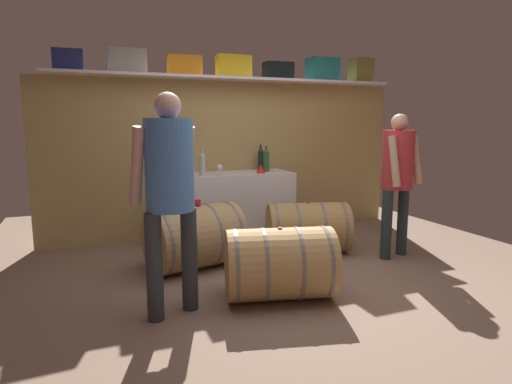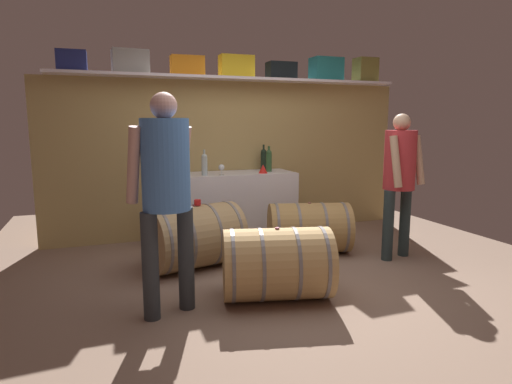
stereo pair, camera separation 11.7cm
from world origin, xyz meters
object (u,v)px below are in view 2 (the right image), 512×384
toolcase_orange (187,66)px  toolcase_teal (326,69)px  wine_barrel_near (195,236)px  visitor_tasting (400,171)px  toolcase_grey (130,62)px  toolcase_black (281,71)px  winemaker_pouring (166,181)px  wine_bottle_dark (264,159)px  toolcase_olive (365,70)px  wine_barrel_flank (277,264)px  work_cabinet (233,206)px  toolcase_navy (72,61)px  wine_bottle_green (269,160)px  wine_bottle_clear (204,164)px  wine_glass (221,168)px  red_funnel (263,169)px  wine_barrel_far (309,228)px  toolcase_yellow (236,66)px  tasting_cup (197,202)px

toolcase_orange → toolcase_teal: toolcase_teal is taller
wine_barrel_near → visitor_tasting: bearing=-25.8°
toolcase_grey → toolcase_teal: 2.51m
toolcase_grey → toolcase_black: bearing=-4.1°
winemaker_pouring → wine_bottle_dark: bearing=33.4°
toolcase_olive → wine_barrel_flank: size_ratio=0.33×
toolcase_teal → work_cabinet: toolcase_teal is taller
toolcase_black → toolcase_navy: bearing=-178.8°
toolcase_navy → toolcase_olive: 3.74m
wine_bottle_green → winemaker_pouring: bearing=-129.8°
toolcase_black → toolcase_grey: bearing=-178.8°
wine_bottle_clear → visitor_tasting: size_ratio=0.19×
toolcase_orange → wine_glass: toolcase_orange is taller
work_cabinet → wine_bottle_green: size_ratio=4.70×
red_funnel → wine_barrel_far: bearing=-65.8°
toolcase_olive → wine_barrel_flank: toolcase_olive is taller
toolcase_orange → visitor_tasting: size_ratio=0.25×
wine_bottle_green → wine_barrel_far: (0.17, -0.81, -0.70)m
toolcase_black → wine_bottle_dark: 1.15m
toolcase_orange → wine_bottle_clear: bearing=-70.5°
work_cabinet → visitor_tasting: bearing=-42.5°
toolcase_yellow → work_cabinet: (-0.12, -0.21, -1.71)m
toolcase_orange → wine_barrel_far: (1.13, -1.03, -1.83)m
toolcase_teal → wine_barrel_flank: (-1.57, -2.11, -1.85)m
wine_barrel_flank → toolcase_olive: bearing=57.6°
wine_bottle_green → winemaker_pouring: (-1.55, -1.86, 0.04)m
toolcase_yellow → red_funnel: toolcase_yellow is taller
wine_glass → red_funnel: (0.53, 0.03, -0.03)m
wine_bottle_dark → red_funnel: wine_bottle_dark is taller
wine_bottle_green → wine_bottle_dark: size_ratio=0.98×
wine_bottle_clear → wine_bottle_green: bearing=7.6°
wine_bottle_green → wine_glass: (-0.66, -0.18, -0.06)m
work_cabinet → wine_bottle_clear: bearing=-161.3°
toolcase_orange → wine_barrel_near: toolcase_orange is taller
winemaker_pouring → wine_barrel_flank: bearing=-21.4°
work_cabinet → wine_bottle_green: wine_bottle_green is taller
wine_bottle_dark → wine_barrel_near: (-1.15, -1.09, -0.66)m
tasting_cup → toolcase_teal: bearing=28.6°
toolcase_orange → red_funnel: toolcase_orange is taller
toolcase_navy → toolcase_olive: toolcase_olive is taller
wine_barrel_far → wine_bottle_clear: bearing=160.7°
toolcase_grey → toolcase_black: toolcase_grey is taller
toolcase_yellow → tasting_cup: 1.98m
toolcase_navy → wine_bottle_green: toolcase_navy is taller
wine_barrel_far → wine_barrel_flank: 1.36m
toolcase_navy → wine_glass: toolcase_navy is taller
toolcase_grey → wine_bottle_clear: toolcase_grey is taller
wine_bottle_clear → red_funnel: 0.72m
toolcase_navy → wine_barrel_near: bearing=-43.9°
wine_barrel_near → work_cabinet: bearing=38.7°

